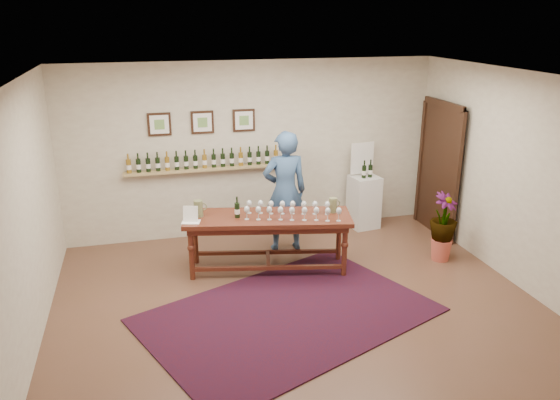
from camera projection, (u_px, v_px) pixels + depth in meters
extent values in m
plane|color=brown|center=(296.00, 302.00, 6.93)|extent=(6.00, 6.00, 0.00)
plane|color=beige|center=(253.00, 149.00, 8.76)|extent=(6.00, 0.00, 6.00)
plane|color=beige|center=(388.00, 298.00, 4.19)|extent=(6.00, 0.00, 6.00)
plane|color=beige|center=(25.00, 220.00, 5.76)|extent=(0.00, 5.00, 5.00)
plane|color=beige|center=(515.00, 179.00, 7.19)|extent=(0.00, 5.00, 5.00)
plane|color=white|center=(298.00, 77.00, 6.02)|extent=(6.00, 6.00, 0.00)
cube|color=tan|center=(205.00, 169.00, 8.57)|extent=(2.50, 0.16, 0.04)
cube|color=black|center=(441.00, 171.00, 8.84)|extent=(0.10, 1.00, 2.10)
cube|color=black|center=(438.00, 171.00, 8.83)|extent=(0.04, 1.12, 2.22)
cube|color=black|center=(159.00, 124.00, 8.24)|extent=(0.35, 0.03, 0.35)
cube|color=white|center=(159.00, 125.00, 8.22)|extent=(0.28, 0.01, 0.28)
cube|color=#6C9A4D|center=(159.00, 125.00, 8.22)|extent=(0.15, 0.00, 0.15)
cube|color=black|center=(202.00, 122.00, 8.39)|extent=(0.35, 0.03, 0.35)
cube|color=white|center=(203.00, 122.00, 8.38)|extent=(0.28, 0.01, 0.28)
cube|color=#6C9A4D|center=(203.00, 123.00, 8.37)|extent=(0.15, 0.00, 0.15)
cube|color=black|center=(244.00, 120.00, 8.55)|extent=(0.35, 0.03, 0.35)
cube|color=white|center=(244.00, 120.00, 8.53)|extent=(0.28, 0.01, 0.28)
cube|color=#6C9A4D|center=(244.00, 121.00, 8.53)|extent=(0.15, 0.00, 0.15)
cube|color=#490D12|center=(288.00, 315.00, 6.61)|extent=(3.94, 3.34, 0.02)
cube|color=#431F10|center=(268.00, 218.00, 7.55)|extent=(2.40, 1.19, 0.06)
cube|color=#431F10|center=(268.00, 223.00, 7.58)|extent=(2.25, 1.04, 0.10)
cylinder|color=#431F10|center=(191.00, 254.00, 7.39)|extent=(0.09, 0.09, 0.75)
cylinder|color=#431F10|center=(344.00, 251.00, 7.48)|extent=(0.09, 0.09, 0.75)
cylinder|color=#431F10|center=(195.00, 239.00, 7.89)|extent=(0.09, 0.09, 0.75)
cylinder|color=#431F10|center=(339.00, 236.00, 7.98)|extent=(0.09, 0.09, 0.75)
cube|color=#431F10|center=(269.00, 268.00, 7.51)|extent=(2.06, 0.49, 0.05)
cube|color=#431F10|center=(268.00, 252.00, 8.01)|extent=(2.06, 0.49, 0.05)
cube|color=#431F10|center=(268.00, 260.00, 7.76)|extent=(0.16, 0.52, 0.05)
cube|color=white|center=(190.00, 214.00, 7.30)|extent=(0.28, 0.23, 0.22)
cube|color=silver|center=(364.00, 202.00, 9.24)|extent=(0.50, 0.50, 0.89)
cube|color=white|center=(362.00, 158.00, 9.10)|extent=(0.42, 0.08, 0.58)
cone|color=#BE503F|center=(441.00, 249.00, 8.06)|extent=(0.31, 0.31, 0.32)
imported|color=black|center=(444.00, 221.00, 7.92)|extent=(0.63, 0.63, 0.56)
imported|color=#324F76|center=(285.00, 192.00, 8.20)|extent=(0.69, 0.46, 1.86)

